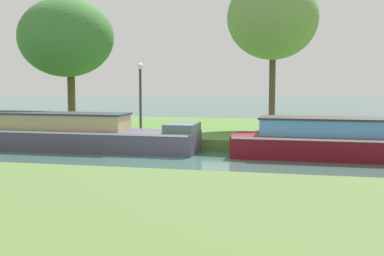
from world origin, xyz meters
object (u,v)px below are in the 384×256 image
(willow_tree_centre, at_px, (273,18))
(lamp_post, at_px, (140,89))
(slate_narrowboat, at_px, (71,134))
(maroon_barge, at_px, (328,141))
(willow_tree_left, at_px, (66,38))

(willow_tree_centre, height_order, lamp_post, willow_tree_centre)
(slate_narrowboat, bearing_deg, maroon_barge, -0.00)
(maroon_barge, height_order, willow_tree_left, willow_tree_left)
(slate_narrowboat, distance_m, lamp_post, 3.31)
(slate_narrowboat, distance_m, willow_tree_left, 5.93)
(willow_tree_left, bearing_deg, maroon_barge, -19.42)
(willow_tree_left, height_order, willow_tree_centre, willow_tree_centre)
(willow_tree_left, relative_size, willow_tree_centre, 0.88)
(slate_narrowboat, height_order, willow_tree_centre, willow_tree_centre)
(maroon_barge, xyz_separation_m, willow_tree_left, (-11.28, 3.98, 3.84))
(willow_tree_left, bearing_deg, slate_narrowboat, -61.97)
(maroon_barge, distance_m, willow_tree_centre, 7.36)
(maroon_barge, relative_size, willow_tree_left, 1.06)
(willow_tree_left, relative_size, lamp_post, 2.06)
(willow_tree_centre, relative_size, lamp_post, 2.35)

